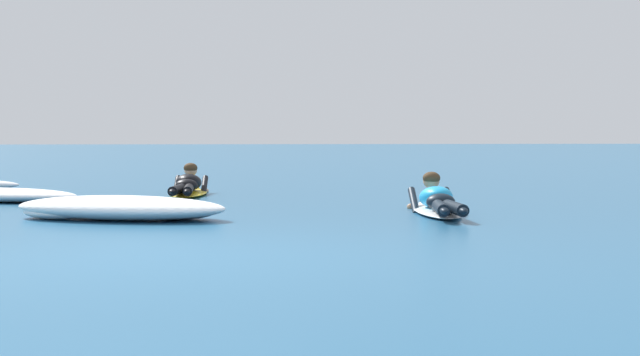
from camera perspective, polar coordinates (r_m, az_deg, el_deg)
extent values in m
plane|color=#235B84|center=(18.24, -6.76, -0.53)|extent=(120.00, 120.00, 0.00)
ellipsoid|color=white|center=(12.44, 6.49, -1.83)|extent=(0.66, 2.26, 0.07)
ellipsoid|color=white|center=(13.49, 5.87, -1.44)|extent=(0.20, 0.21, 0.06)
ellipsoid|color=#1E9EDB|center=(12.47, 6.47, -1.06)|extent=(0.45, 0.75, 0.35)
ellipsoid|color=black|center=(12.06, 6.74, -1.33)|extent=(0.36, 0.30, 0.20)
cylinder|color=black|center=(11.50, 6.74, -1.67)|extent=(0.24, 0.83, 0.14)
ellipsoid|color=black|center=(11.10, 6.91, -1.83)|extent=(0.12, 0.23, 0.08)
cylinder|color=black|center=(11.53, 7.52, -1.67)|extent=(0.15, 0.82, 0.14)
ellipsoid|color=black|center=(11.13, 7.97, -1.82)|extent=(0.12, 0.23, 0.08)
cylinder|color=black|center=(12.84, 5.25, -1.31)|extent=(0.13, 0.60, 0.34)
sphere|color=tan|center=(13.24, 5.05, -1.62)|extent=(0.09, 0.09, 0.09)
cylinder|color=black|center=(12.88, 7.20, -1.30)|extent=(0.13, 0.60, 0.34)
sphere|color=tan|center=(13.25, 6.96, -1.63)|extent=(0.09, 0.09, 0.09)
sphere|color=tan|center=(12.88, 6.21, -0.13)|extent=(0.21, 0.21, 0.21)
ellipsoid|color=#47331E|center=(12.86, 6.23, 0.00)|extent=(0.23, 0.21, 0.16)
ellipsoid|color=yellow|center=(16.06, -7.34, -0.83)|extent=(0.67, 2.16, 0.07)
ellipsoid|color=yellow|center=(17.07, -7.04, -0.59)|extent=(0.21, 0.21, 0.06)
ellipsoid|color=black|center=(16.10, -7.33, -0.24)|extent=(0.43, 0.67, 0.34)
ellipsoid|color=black|center=(15.72, -7.45, -0.41)|extent=(0.35, 0.30, 0.20)
cylinder|color=black|center=(15.14, -7.95, -0.65)|extent=(0.24, 0.91, 0.14)
ellipsoid|color=black|center=(14.69, -8.21, -0.75)|extent=(0.11, 0.23, 0.08)
cylinder|color=black|center=(15.12, -7.35, -0.65)|extent=(0.15, 0.90, 0.14)
ellipsoid|color=black|center=(14.67, -7.41, -0.75)|extent=(0.11, 0.23, 0.08)
cylinder|color=black|center=(16.48, -7.98, -0.45)|extent=(0.12, 0.58, 0.33)
sphere|color=tan|center=(16.86, -7.85, -0.72)|extent=(0.09, 0.09, 0.09)
cylinder|color=black|center=(16.42, -6.46, -0.46)|extent=(0.12, 0.58, 0.33)
sphere|color=tan|center=(16.79, -6.37, -0.73)|extent=(0.09, 0.09, 0.09)
sphere|color=tan|center=(16.47, -7.21, 0.47)|extent=(0.21, 0.21, 0.21)
ellipsoid|color=#47331E|center=(16.45, -7.22, 0.57)|extent=(0.23, 0.21, 0.16)
ellipsoid|color=white|center=(14.94, -15.26, -1.03)|extent=(0.89, 0.47, 0.14)
ellipsoid|color=white|center=(11.75, -11.06, -1.63)|extent=(2.71, 1.86, 0.27)
ellipsoid|color=white|center=(11.65, -7.95, -1.84)|extent=(0.98, 0.70, 0.19)
ellipsoid|color=white|center=(12.00, -14.50, -1.87)|extent=(1.04, 0.97, 0.15)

